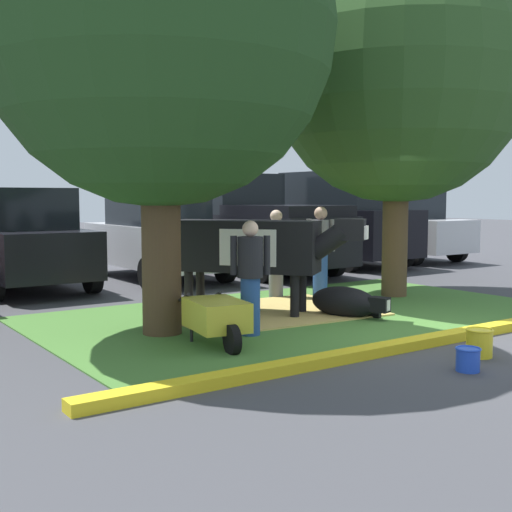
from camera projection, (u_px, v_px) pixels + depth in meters
name	position (u px, v px, depth m)	size (l,w,h in m)	color
ground_plane	(412.00, 334.00, 8.84)	(80.00, 80.00, 0.00)	#424247
grass_island	(305.00, 314.00, 10.34)	(8.21, 4.82, 0.02)	#477A33
curb_yellow	(434.00, 340.00, 8.25)	(9.41, 0.24, 0.12)	yellow
hay_bedding	(267.00, 312.00, 10.39)	(3.20, 2.40, 0.04)	tan
shade_tree_left	(158.00, 31.00, 8.47)	(4.61, 4.61, 6.32)	#4C3823
shade_tree_right	(398.00, 75.00, 11.83)	(4.63, 4.63, 6.37)	brown
cow_holstein	(252.00, 247.00, 10.27)	(2.24, 2.69, 1.52)	black
calf_lying	(346.00, 302.00, 10.04)	(0.80, 1.33, 0.48)	black
person_handler	(250.00, 275.00, 8.66)	(0.48, 0.34, 1.54)	#23478C
person_visitor_near	(276.00, 251.00, 11.91)	(0.37, 0.43, 1.62)	slate
person_visitor_far	(320.00, 251.00, 11.56)	(0.34, 0.47, 1.68)	#23478C
wheelbarrow	(217.00, 316.00, 8.09)	(0.77, 1.62, 0.63)	gold
bucket_blue	(468.00, 359.00, 6.97)	(0.27, 0.27, 0.26)	blue
bucket_yellow	(479.00, 342.00, 7.59)	(0.32, 0.32, 0.33)	yellow
sedan_red	(23.00, 240.00, 13.22)	(2.04, 4.41, 2.02)	black
hatchback_white	(157.00, 235.00, 14.76)	(2.04, 4.41, 2.02)	silver
pickup_truck_black	(253.00, 227.00, 16.11)	(2.25, 5.41, 2.42)	black
suv_black	(338.00, 218.00, 17.76)	(2.14, 4.61, 2.52)	black
sedan_silver	(398.00, 226.00, 19.21)	(2.04, 4.41, 2.02)	silver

